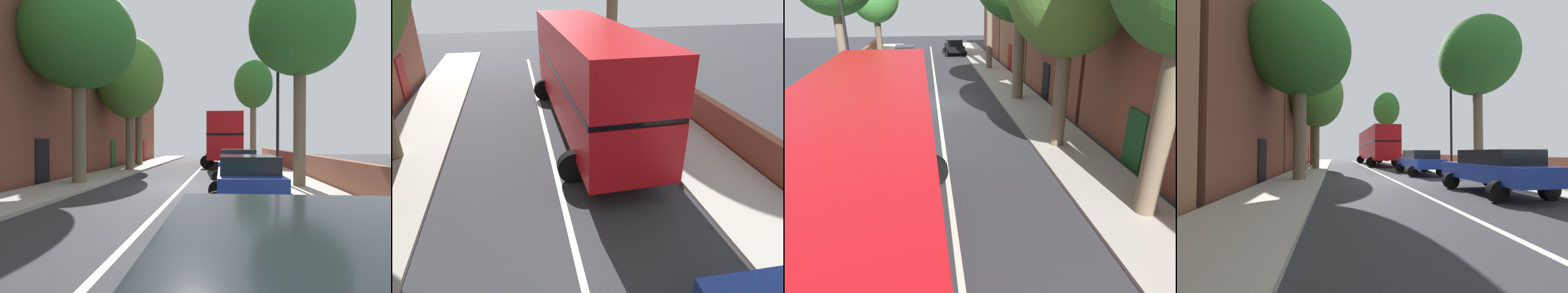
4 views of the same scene
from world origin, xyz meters
TOP-DOWN VIEW (x-y plane):
  - double_decker_bus at (1.70, 13.75)m, footprint 3.71×11.52m

SIDE VIEW (x-z plane):
  - double_decker_bus at x=1.70m, z-range 0.33..4.39m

